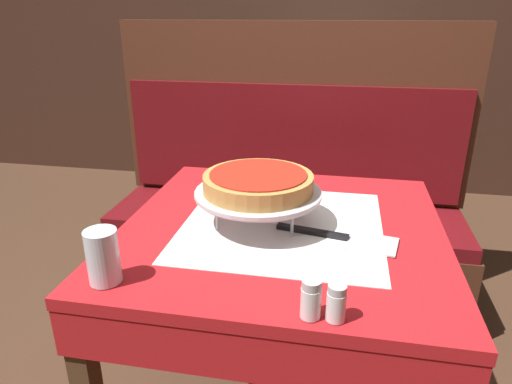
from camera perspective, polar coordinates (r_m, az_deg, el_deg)
dining_table_front at (r=1.27m, az=3.22°, el=-7.91°), size 0.84×0.84×0.76m
dining_table_rear at (r=3.00m, az=9.40°, el=9.12°), size 0.82×0.82×0.75m
booth_bench at (r=2.12m, az=3.72°, el=-4.31°), size 1.58×0.47×1.25m
back_wall_panel at (r=3.48m, az=9.05°, el=20.01°), size 6.00×0.04×2.40m
pizza_pan_stand at (r=1.20m, az=0.27°, el=-0.31°), size 0.33×0.33×0.09m
deep_dish_pizza at (r=1.18m, az=0.27°, el=1.24°), size 0.29×0.29×0.05m
pizza_server at (r=1.17m, az=10.75°, el=-5.61°), size 0.31×0.12×0.01m
water_glass_near at (r=1.01m, az=-18.59°, el=-7.65°), size 0.07×0.07×0.12m
salt_shaker at (r=0.87m, az=6.87°, el=-13.14°), size 0.04×0.04×0.08m
pepper_shaker at (r=0.87m, az=10.00°, el=-13.50°), size 0.04×0.04×0.07m
condiment_caddy at (r=2.98m, az=8.69°, el=11.88°), size 0.13×0.13×0.17m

